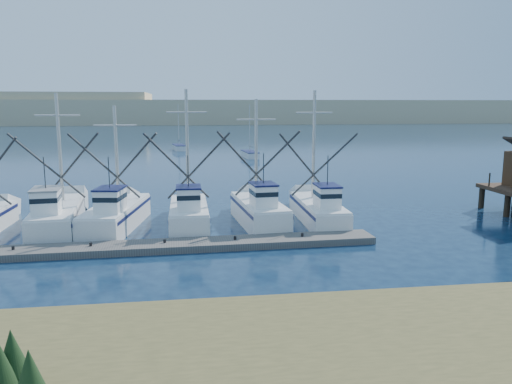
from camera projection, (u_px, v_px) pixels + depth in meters
ground at (290, 287)px, 22.36m from camera, size 500.00×500.00×0.00m
floating_dock at (110, 249)px, 27.60m from camera, size 30.42×2.98×0.40m
dune_ridge at (195, 111)px, 226.31m from camera, size 360.00×60.00×10.00m
trawler_fleet at (122, 215)px, 32.52m from camera, size 29.70×9.59×9.09m
sailboat_near at (250, 154)px, 76.94m from camera, size 2.24×5.73×8.10m
sailboat_far at (179, 147)px, 89.57m from camera, size 2.56×5.44×8.10m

